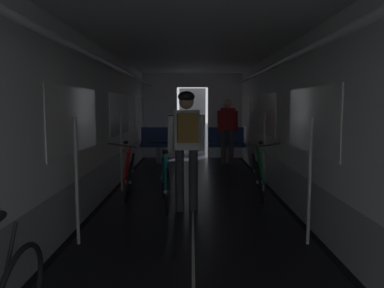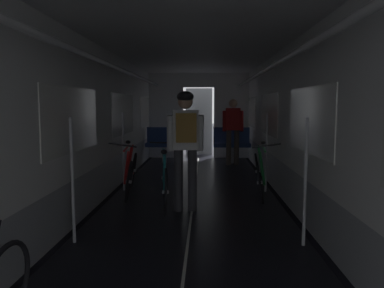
% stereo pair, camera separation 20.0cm
% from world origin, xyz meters
% --- Properties ---
extents(train_car_shell, '(3.14, 12.34, 2.57)m').
position_xyz_m(train_car_shell, '(-0.00, 3.60, 1.70)').
color(train_car_shell, black).
rests_on(train_car_shell, ground).
extents(bench_seat_far_left, '(0.98, 0.51, 0.95)m').
position_xyz_m(bench_seat_far_left, '(-0.90, 8.07, 0.57)').
color(bench_seat_far_left, gray).
rests_on(bench_seat_far_left, ground).
extents(bench_seat_far_right, '(0.98, 0.51, 0.95)m').
position_xyz_m(bench_seat_far_right, '(0.90, 8.07, 0.57)').
color(bench_seat_far_right, gray).
rests_on(bench_seat_far_right, ground).
extents(bicycle_red, '(0.44, 1.69, 0.96)m').
position_xyz_m(bicycle_red, '(-1.08, 4.38, 0.38)').
color(bicycle_red, black).
rests_on(bicycle_red, ground).
extents(bicycle_green, '(0.44, 1.70, 0.96)m').
position_xyz_m(bicycle_green, '(1.11, 4.38, 0.38)').
color(bicycle_green, black).
rests_on(bicycle_green, ground).
extents(person_cyclist_aisle, '(0.55, 0.42, 1.73)m').
position_xyz_m(person_cyclist_aisle, '(-0.09, 3.40, 1.07)').
color(person_cyclist_aisle, '#2D2D33').
rests_on(person_cyclist_aisle, ground).
extents(bicycle_teal_in_aisle, '(0.44, 1.68, 0.94)m').
position_xyz_m(bicycle_teal_in_aisle, '(-0.42, 3.66, 0.38)').
color(bicycle_teal_in_aisle, black).
rests_on(bicycle_teal_in_aisle, ground).
extents(person_standing_near_bench, '(0.53, 0.23, 1.69)m').
position_xyz_m(person_standing_near_bench, '(0.90, 7.70, 0.98)').
color(person_standing_near_bench, brown).
rests_on(person_standing_near_bench, ground).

